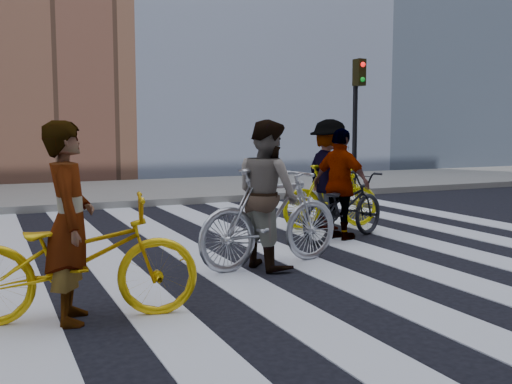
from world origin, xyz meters
TOP-DOWN VIEW (x-y plane):
  - ground at (0.00, 0.00)m, footprint 100.00×100.00m
  - sidewalk_far at (0.00, 7.50)m, footprint 100.00×5.00m
  - zebra_crosswalk at (0.00, 0.00)m, footprint 8.25×10.00m
  - traffic_signal at (4.40, 5.32)m, footprint 0.22×0.42m
  - bike_yellow_left at (-3.41, -2.04)m, footprint 2.15×1.08m
  - bike_silver_mid at (-1.02, -0.93)m, footprint 2.04×0.88m
  - bike_yellow_right at (1.09, 1.13)m, footprint 1.78×0.59m
  - bike_dark_rear at (0.71, 0.19)m, footprint 1.99×1.30m
  - rider_left at (-3.46, -2.04)m, footprint 0.52×0.69m
  - rider_mid at (-1.07, -0.93)m, footprint 0.79×0.95m
  - rider_right at (1.04, 1.13)m, footprint 0.73×1.19m
  - rider_rear at (0.66, 0.19)m, footprint 0.73×1.04m

SIDE VIEW (x-z plane):
  - ground at x=0.00m, z-range 0.00..0.00m
  - zebra_crosswalk at x=0.00m, z-range 0.00..0.01m
  - sidewalk_far at x=0.00m, z-range 0.00..0.15m
  - bike_dark_rear at x=0.71m, z-range 0.00..0.99m
  - bike_yellow_right at x=1.09m, z-range 0.00..1.06m
  - bike_yellow_left at x=-3.41m, z-range 0.00..1.08m
  - bike_silver_mid at x=-1.02m, z-range 0.00..1.19m
  - rider_rear at x=0.66m, z-range 0.00..1.65m
  - rider_left at x=-3.46m, z-range 0.00..1.72m
  - rider_mid at x=-1.07m, z-range 0.00..1.75m
  - rider_right at x=1.04m, z-range 0.00..1.79m
  - traffic_signal at x=4.40m, z-range 0.62..3.94m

